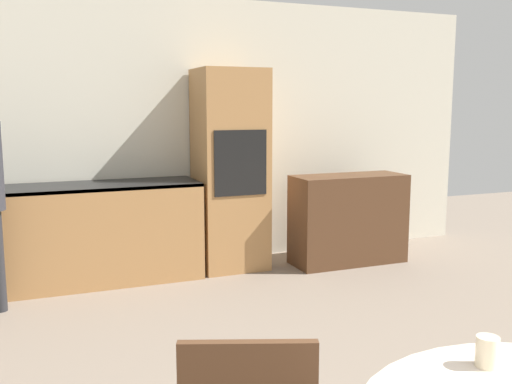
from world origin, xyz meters
TOP-DOWN VIEW (x-y plane):
  - wall_back at (0.00, 5.62)m, footprint 7.19×0.05m
  - kitchen_counter at (-1.20, 5.28)m, footprint 3.10×0.60m
  - oven_unit at (0.71, 5.29)m, footprint 0.63×0.59m
  - sideboard at (1.85, 4.99)m, footprint 1.14×0.45m
  - cup at (0.22, 1.45)m, footprint 0.07×0.07m

SIDE VIEW (x-z plane):
  - sideboard at x=1.85m, z-range 0.00..0.89m
  - kitchen_counter at x=-1.20m, z-range 0.01..0.90m
  - cup at x=0.22m, z-range 0.76..0.85m
  - oven_unit at x=0.71m, z-range 0.00..1.91m
  - wall_back at x=0.00m, z-range 0.00..2.60m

